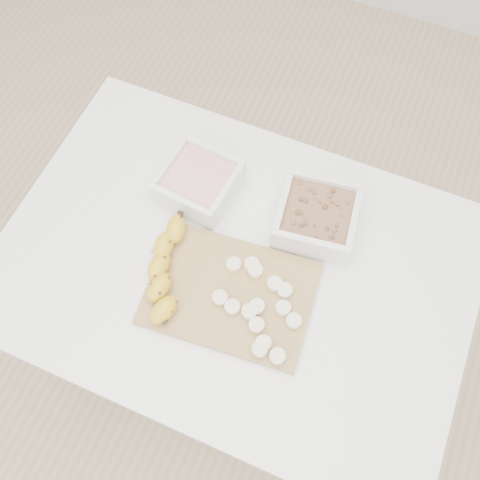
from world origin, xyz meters
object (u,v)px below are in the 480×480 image
at_px(bowl_yogurt, 199,182).
at_px(cutting_board, 230,293).
at_px(table, 235,280).
at_px(bowl_granola, 316,217).
at_px(banana, 166,270).

bearing_deg(bowl_yogurt, cutting_board, -50.98).
bearing_deg(table, bowl_granola, 50.60).
height_order(table, cutting_board, cutting_board).
distance_m(table, bowl_granola, 0.24).
xyz_separation_m(table, bowl_yogurt, (-0.14, 0.13, 0.13)).
bearing_deg(banana, bowl_granola, 36.95).
relative_size(table, bowl_granola, 5.42).
bearing_deg(bowl_yogurt, table, -43.11).
distance_m(bowl_granola, banana, 0.34).
relative_size(bowl_yogurt, cutting_board, 0.50).
xyz_separation_m(bowl_yogurt, cutting_board, (0.16, -0.20, -0.03)).
bearing_deg(bowl_granola, banana, -136.13).
height_order(cutting_board, banana, banana).
relative_size(table, bowl_yogurt, 5.89).
xyz_separation_m(table, banana, (-0.12, -0.08, 0.13)).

